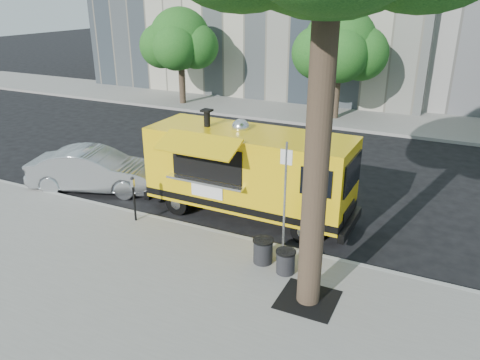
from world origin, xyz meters
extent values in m
plane|color=black|center=(0.00, 0.00, 0.00)|extent=(120.00, 120.00, 0.00)
cube|color=gray|center=(0.00, -4.00, 0.07)|extent=(60.00, 6.00, 0.15)
cube|color=#999993|center=(0.00, -0.93, 0.07)|extent=(60.00, 0.14, 0.16)
cube|color=gray|center=(0.00, 13.50, 0.07)|extent=(60.00, 5.00, 0.15)
cylinder|color=#33261C|center=(2.60, -2.80, 3.40)|extent=(0.48, 0.48, 6.50)
cube|color=black|center=(2.60, -2.80, 0.15)|extent=(1.20, 1.20, 0.02)
cylinder|color=#33261C|center=(-10.00, 12.30, 1.45)|extent=(0.36, 0.36, 2.60)
sphere|color=#124313|center=(-10.00, 12.30, 3.79)|extent=(3.42, 3.42, 3.42)
cylinder|color=#33261C|center=(-1.00, 12.70, 1.45)|extent=(0.36, 0.36, 2.60)
sphere|color=#124313|center=(-1.00, 12.70, 3.85)|extent=(3.60, 3.60, 3.60)
cylinder|color=silver|center=(1.55, -1.55, 1.65)|extent=(0.06, 0.06, 3.00)
cube|color=white|center=(1.55, -1.55, 2.80)|extent=(0.28, 0.02, 0.35)
cylinder|color=black|center=(-3.00, -1.35, 0.68)|extent=(0.06, 0.06, 1.05)
cube|color=silver|center=(-3.00, -1.35, 1.30)|extent=(0.10, 0.08, 0.22)
sphere|color=black|center=(-3.00, -1.35, 1.43)|extent=(0.11, 0.11, 0.11)
cube|color=yellow|center=(-0.34, 0.60, 1.52)|extent=(5.92, 2.09, 2.13)
cube|color=black|center=(-0.34, 0.60, 0.65)|extent=(5.94, 2.11, 0.20)
cube|color=black|center=(2.68, 0.55, 0.41)|extent=(0.21, 1.90, 0.27)
cube|color=black|center=(-3.37, 0.65, 0.41)|extent=(0.21, 1.90, 0.27)
cube|color=black|center=(2.62, 0.55, 1.86)|extent=(0.08, 1.60, 0.86)
cylinder|color=black|center=(1.68, -0.27, 0.36)|extent=(0.73, 0.27, 0.73)
cylinder|color=black|center=(1.71, 1.40, 0.36)|extent=(0.73, 0.27, 0.73)
cylinder|color=black|center=(-2.30, -0.20, 0.36)|extent=(0.73, 0.27, 0.73)
cylinder|color=black|center=(-2.28, 1.47, 0.36)|extent=(0.73, 0.27, 0.73)
cube|color=black|center=(-1.17, -0.32, 1.86)|extent=(2.18, 0.22, 0.95)
cube|color=silver|center=(-1.18, -0.48, 1.34)|extent=(2.38, 0.39, 0.06)
cube|color=yellow|center=(-1.18, -0.80, 2.50)|extent=(2.29, 0.90, 0.39)
cube|color=white|center=(-1.17, -0.40, 1.06)|extent=(1.00, 0.06, 0.45)
cylinder|color=black|center=(-1.70, 0.62, 2.81)|extent=(0.18, 0.18, 0.50)
sphere|color=silver|center=(-0.70, 0.79, 2.63)|extent=(0.51, 0.51, 0.51)
sphere|color=maroon|center=(-1.67, -0.03, 1.81)|extent=(0.76, 0.76, 0.76)
cylinder|color=#FF590C|center=(-1.67, -0.26, 1.68)|extent=(0.31, 0.11, 0.31)
imported|color=#A9ACB0|center=(-5.79, 0.18, 0.71)|extent=(4.55, 2.76, 1.42)
cylinder|color=black|center=(1.15, -1.83, 0.45)|extent=(0.47, 0.47, 0.61)
cylinder|color=black|center=(1.15, -1.83, 0.74)|extent=(0.51, 0.51, 0.04)
cylinder|color=black|center=(1.80, -2.01, 0.43)|extent=(0.43, 0.43, 0.56)
cylinder|color=black|center=(1.80, -2.01, 0.69)|extent=(0.47, 0.47, 0.04)
camera|label=1|loc=(4.88, -10.85, 6.20)|focal=35.00mm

